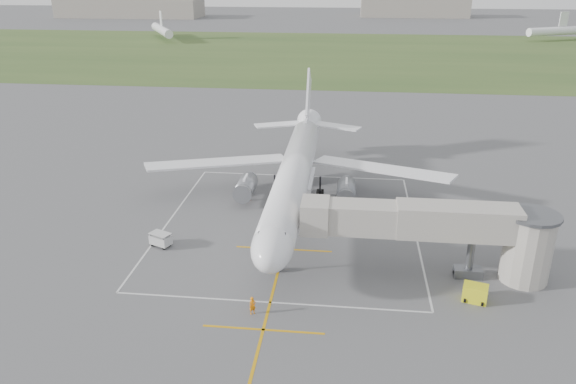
# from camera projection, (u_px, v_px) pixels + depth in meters

# --- Properties ---
(ground) EXTENTS (700.00, 700.00, 0.00)m
(ground) POSITION_uv_depth(u_px,v_px,m) (294.00, 210.00, 67.56)
(ground) COLOR #525254
(ground) RESTS_ON ground
(grass_strip) EXTENTS (700.00, 120.00, 0.02)m
(grass_strip) POSITION_uv_depth(u_px,v_px,m) (334.00, 54.00, 187.29)
(grass_strip) COLOR #355023
(grass_strip) RESTS_ON ground
(apron_markings) EXTENTS (28.20, 60.00, 0.01)m
(apron_markings) POSITION_uv_depth(u_px,v_px,m) (288.00, 232.00, 62.20)
(apron_markings) COLOR #D0910C
(apron_markings) RESTS_ON ground
(airliner) EXTENTS (38.93, 46.75, 13.52)m
(airliner) POSITION_uv_depth(u_px,v_px,m) (294.00, 174.00, 66.61)
(airliner) COLOR white
(airliner) RESTS_ON ground
(jet_bridge) EXTENTS (23.40, 5.00, 7.20)m
(jet_bridge) POSITION_uv_depth(u_px,v_px,m) (448.00, 230.00, 51.72)
(jet_bridge) COLOR #A19B91
(jet_bridge) RESTS_ON ground
(gpu_unit) EXTENTS (2.38, 1.94, 1.56)m
(gpu_unit) POSITION_uv_depth(u_px,v_px,m) (475.00, 293.00, 49.09)
(gpu_unit) COLOR yellow
(gpu_unit) RESTS_ON ground
(baggage_cart) EXTENTS (2.49, 2.05, 1.50)m
(baggage_cart) POSITION_uv_depth(u_px,v_px,m) (161.00, 239.00, 58.73)
(baggage_cart) COLOR silver
(baggage_cart) RESTS_ON ground
(ramp_worker_nose) EXTENTS (0.70, 0.64, 1.60)m
(ramp_worker_nose) POSITION_uv_depth(u_px,v_px,m) (253.00, 306.00, 47.26)
(ramp_worker_nose) COLOR orange
(ramp_worker_nose) RESTS_ON ground
(ramp_worker_wing) EXTENTS (1.08, 0.95, 1.86)m
(ramp_worker_wing) POSITION_uv_depth(u_px,v_px,m) (247.00, 193.00, 70.20)
(ramp_worker_wing) COLOR #E13E07
(ramp_worker_wing) RESTS_ON ground
(distant_hangars) EXTENTS (345.00, 49.00, 12.00)m
(distant_hangars) POSITION_uv_depth(u_px,v_px,m) (314.00, 8.00, 311.54)
(distant_hangars) COLOR gray
(distant_hangars) RESTS_ON ground
(distant_aircraft) EXTENTS (180.98, 38.17, 8.85)m
(distant_aircraft) POSITION_uv_depth(u_px,v_px,m) (361.00, 30.00, 221.19)
(distant_aircraft) COLOR white
(distant_aircraft) RESTS_ON ground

